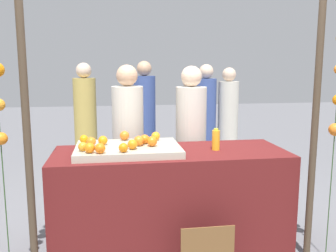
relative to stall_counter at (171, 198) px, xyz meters
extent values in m
plane|color=slate|center=(0.00, 0.00, -0.43)|extent=(24.00, 24.00, 0.00)
cube|color=#5B1919|center=(0.00, 0.00, 0.00)|extent=(2.05, 0.77, 0.87)
cube|color=#B2AD99|center=(-0.37, 0.00, 0.46)|extent=(0.89, 0.62, 0.06)
sphere|color=orange|center=(-0.28, -0.02, 0.54)|extent=(0.09, 0.09, 0.09)
sphere|color=orange|center=(-0.68, -0.22, 0.53)|extent=(0.08, 0.08, 0.08)
sphere|color=orange|center=(-0.11, 0.20, 0.53)|extent=(0.08, 0.08, 0.08)
sphere|color=orange|center=(-0.42, -0.24, 0.53)|extent=(0.08, 0.08, 0.08)
sphere|color=orange|center=(-0.17, -0.05, 0.54)|extent=(0.09, 0.09, 0.09)
sphere|color=orange|center=(-0.39, 0.25, 0.54)|extent=(0.09, 0.09, 0.09)
sphere|color=orange|center=(-0.76, 0.17, 0.53)|extent=(0.07, 0.07, 0.07)
sphere|color=orange|center=(-0.22, 0.06, 0.53)|extent=(0.08, 0.08, 0.08)
sphere|color=orange|center=(-0.69, 0.02, 0.53)|extent=(0.08, 0.08, 0.08)
sphere|color=orange|center=(-0.60, -0.25, 0.53)|extent=(0.08, 0.08, 0.08)
sphere|color=orange|center=(-0.74, -0.14, 0.53)|extent=(0.07, 0.07, 0.07)
sphere|color=orange|center=(-0.34, -0.14, 0.53)|extent=(0.08, 0.08, 0.08)
sphere|color=orange|center=(-0.59, 0.07, 0.53)|extent=(0.08, 0.08, 0.08)
cylinder|color=gold|center=(0.41, -0.01, 0.52)|extent=(0.07, 0.07, 0.18)
cylinder|color=yellow|center=(0.41, -0.01, 0.62)|extent=(0.04, 0.04, 0.02)
cylinder|color=beige|center=(-0.34, 0.66, 0.27)|extent=(0.32, 0.32, 1.40)
sphere|color=tan|center=(-0.34, 0.66, 1.08)|extent=(0.22, 0.22, 0.22)
cylinder|color=beige|center=(0.32, 0.63, 0.26)|extent=(0.32, 0.32, 1.39)
sphere|color=beige|center=(0.32, 0.63, 1.07)|extent=(0.22, 0.22, 0.22)
cylinder|color=#384C8C|center=(0.00, 2.53, 0.30)|extent=(0.34, 0.34, 1.46)
sphere|color=tan|center=(0.00, 2.53, 1.14)|extent=(0.23, 0.23, 0.23)
cylinder|color=#333338|center=(0.53, 1.64, 0.22)|extent=(0.30, 0.30, 1.31)
sphere|color=beige|center=(0.53, 1.64, 0.98)|extent=(0.20, 0.20, 0.20)
cylinder|color=#384C8C|center=(0.95, 2.44, 0.27)|extent=(0.33, 0.33, 1.42)
sphere|color=beige|center=(0.95, 2.44, 1.09)|extent=(0.22, 0.22, 0.22)
cylinder|color=beige|center=(1.31, 2.41, 0.25)|extent=(0.32, 0.32, 1.37)
sphere|color=beige|center=(1.31, 2.41, 1.05)|extent=(0.21, 0.21, 0.21)
cylinder|color=tan|center=(-0.90, 2.42, 0.28)|extent=(0.33, 0.33, 1.43)
sphere|color=beige|center=(-0.90, 2.42, 1.11)|extent=(0.22, 0.22, 0.22)
cylinder|color=#473828|center=(-1.11, -0.42, 0.69)|extent=(0.06, 0.06, 2.24)
cylinder|color=#473828|center=(1.11, -0.42, 0.69)|extent=(0.06, 0.06, 2.24)
cylinder|color=#2D4C23|center=(-1.28, -0.45, 0.64)|extent=(0.01, 0.01, 2.16)
sphere|color=orange|center=(-1.27, -0.46, 0.67)|extent=(0.09, 0.09, 0.09)
cylinder|color=#2D4C23|center=(1.25, -0.47, 0.64)|extent=(0.01, 0.01, 2.16)
sphere|color=orange|center=(1.25, -0.47, 0.67)|extent=(0.10, 0.10, 0.10)
camera|label=1|loc=(-0.50, -3.11, 1.17)|focal=39.15mm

